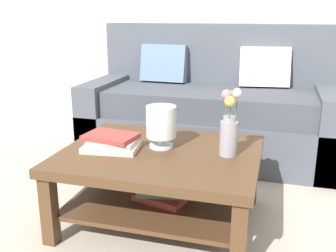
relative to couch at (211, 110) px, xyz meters
name	(u,v)px	position (x,y,z in m)	size (l,w,h in m)	color
ground_plane	(183,201)	(0.00, -0.97, -0.36)	(10.00, 10.00, 0.00)	#ADA393
couch	(211,110)	(0.00, 0.00, 0.00)	(2.02, 0.90, 1.06)	#474C56
coffee_table	(161,171)	(-0.07, -1.23, -0.06)	(1.07, 0.86, 0.43)	#4C331E
book_stack_main	(112,142)	(-0.34, -1.28, 0.10)	(0.32, 0.25, 0.08)	beige
glass_hurricane_vase	(161,123)	(-0.08, -1.17, 0.20)	(0.17, 0.17, 0.24)	silver
flower_pitcher	(229,127)	(0.30, -1.19, 0.22)	(0.10, 0.11, 0.36)	gray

